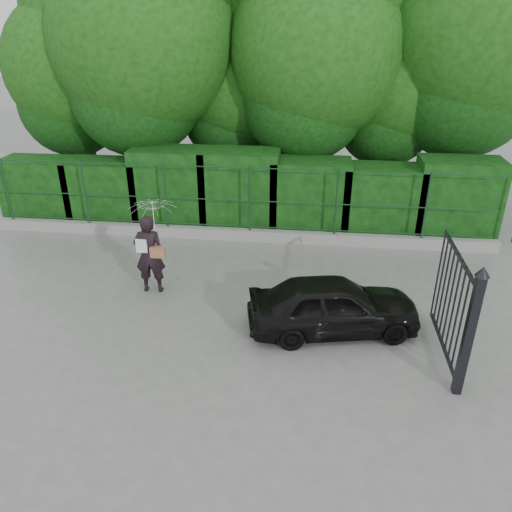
# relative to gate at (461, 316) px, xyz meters

# --- Properties ---
(ground) EXTENTS (80.00, 80.00, 0.00)m
(ground) POSITION_rel_gate_xyz_m (-4.60, 0.72, -1.19)
(ground) COLOR gray
(kerb) EXTENTS (14.00, 0.25, 0.30)m
(kerb) POSITION_rel_gate_xyz_m (-4.60, 5.22, -1.04)
(kerb) COLOR #9E9E99
(kerb) RESTS_ON ground
(fence) EXTENTS (14.13, 0.06, 1.80)m
(fence) POSITION_rel_gate_xyz_m (-4.38, 5.22, 0.01)
(fence) COLOR #153F1E
(fence) RESTS_ON kerb
(hedge) EXTENTS (14.20, 1.20, 2.24)m
(hedge) POSITION_rel_gate_xyz_m (-4.45, 6.22, -0.16)
(hedge) COLOR black
(hedge) RESTS_ON ground
(trees) EXTENTS (17.10, 6.15, 8.08)m
(trees) POSITION_rel_gate_xyz_m (-3.46, 8.46, 3.43)
(trees) COLOR black
(trees) RESTS_ON ground
(gate) EXTENTS (0.22, 2.33, 2.36)m
(gate) POSITION_rel_gate_xyz_m (0.00, 0.00, 0.00)
(gate) COLOR black
(gate) RESTS_ON ground
(woman) EXTENTS (1.01, 1.02, 2.16)m
(woman) POSITION_rel_gate_xyz_m (-5.94, 2.26, 0.22)
(woman) COLOR black
(woman) RESTS_ON ground
(car) EXTENTS (3.53, 1.97, 1.13)m
(car) POSITION_rel_gate_xyz_m (-2.03, 1.13, -0.62)
(car) COLOR black
(car) RESTS_ON ground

